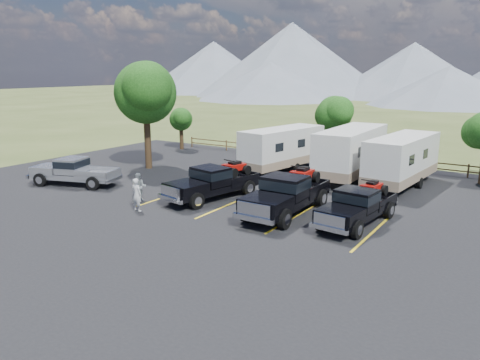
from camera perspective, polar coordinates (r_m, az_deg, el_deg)
The scene contains 17 objects.
ground at distance 21.22m, azimuth -3.38°, elevation -6.66°, with size 320.00×320.00×0.00m, color #3B4B20.
asphalt_lot at distance 23.56m, azimuth 0.96°, elevation -4.53°, with size 44.00×34.00×0.04m, color black.
stall_lines at distance 24.37m, azimuth 2.21°, elevation -3.86°, with size 12.12×5.50×0.01m.
tree_big_nw at distance 35.02m, azimuth -11.47°, elevation 10.38°, with size 5.54×5.18×7.84m.
tree_north at distance 37.85m, azimuth 11.40°, elevation 7.91°, with size 3.46×3.24×5.25m.
tree_nw_small at distance 43.47m, azimuth -7.22°, elevation 7.35°, with size 2.59×2.43×3.85m.
rail_fence at distance 36.51m, azimuth 16.74°, elevation 2.30°, with size 36.12×0.12×1.00m.
mountain_range at distance 123.55m, azimuth 24.52°, elevation 12.48°, with size 209.00×71.00×20.00m.
rig_left at distance 26.65m, azimuth -3.19°, elevation -0.16°, with size 3.18×6.45×2.06m.
rig_center at distance 23.95m, azimuth 5.79°, elevation -1.57°, with size 2.39×6.69×2.23m.
rig_right at distance 22.96m, azimuth 14.20°, elevation -2.96°, with size 2.47×5.91×1.92m.
trailer_left at distance 33.88m, azimuth 5.18°, elevation 3.81°, with size 3.56×8.98×3.11m.
trailer_center at distance 32.07m, azimuth 13.37°, elevation 3.24°, with size 2.67×9.78×3.41m.
trailer_right at distance 30.88m, azimuth 19.13°, elevation 2.26°, with size 2.99×9.17×3.17m.
pickup_silver at distance 31.53m, azimuth -19.53°, elevation 1.04°, with size 6.09×3.58×1.74m.
person_a at distance 24.81m, azimuth -12.48°, elevation -1.76°, with size 0.64×0.42×1.76m, color #BABABA.
person_b at distance 26.77m, azimuth -12.19°, elevation -0.83°, with size 0.77×0.60×1.58m, color gray.
Camera 1 is at (11.88, -16.02, 7.25)m, focal length 35.00 mm.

